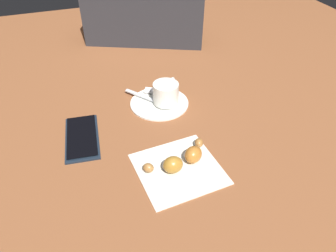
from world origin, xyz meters
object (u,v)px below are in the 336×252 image
at_px(saucer, 160,102).
at_px(sugar_packet, 158,91).
at_px(croissant, 182,159).
at_px(napkin, 179,168).
at_px(teaspoon, 156,101).
at_px(laptop_bag, 144,13).
at_px(espresso_cup, 166,93).
at_px(cell_phone, 82,137).

distance_m(saucer, sugar_packet, 0.04).
bearing_deg(croissant, napkin, -53.38).
xyz_separation_m(teaspoon, laptop_bag, (-0.36, 0.08, 0.08)).
height_order(saucer, espresso_cup, espresso_cup).
height_order(teaspoon, sugar_packet, teaspoon).
relative_size(napkin, cell_phone, 1.01).
bearing_deg(sugar_packet, laptop_bag, -70.58).
bearing_deg(laptop_bag, saucer, 103.54).
bearing_deg(cell_phone, sugar_packet, 117.61).
bearing_deg(sugar_packet, napkin, 110.70).
bearing_deg(saucer, teaspoon, -79.48).
bearing_deg(teaspoon, laptop_bag, 168.05).
bearing_deg(cell_phone, laptop_bag, 148.31).
height_order(espresso_cup, croissant, espresso_cup).
distance_m(napkin, croissant, 0.02).
bearing_deg(espresso_cup, teaspoon, -103.47).
height_order(croissant, cell_phone, croissant).
distance_m(saucer, teaspoon, 0.01).
height_order(sugar_packet, laptop_bag, laptop_bag).
relative_size(napkin, croissant, 1.08).
height_order(teaspoon, cell_phone, teaspoon).
relative_size(sugar_packet, cell_phone, 0.44).
bearing_deg(laptop_bag, cell_phone, 82.37).
xyz_separation_m(saucer, espresso_cup, (0.01, 0.01, 0.03)).
bearing_deg(cell_phone, napkin, 46.96).
xyz_separation_m(saucer, laptop_bag, (-0.36, 0.07, 0.09)).
distance_m(saucer, napkin, 0.23).
bearing_deg(teaspoon, napkin, -6.37).
xyz_separation_m(saucer, croissant, (0.22, -0.03, 0.02)).
xyz_separation_m(sugar_packet, napkin, (0.26, -0.04, -0.01)).
bearing_deg(croissant, sugar_packet, 172.41).
xyz_separation_m(saucer, napkin, (0.22, -0.03, -0.00)).
bearing_deg(napkin, saucer, 171.20).
bearing_deg(espresso_cup, croissant, -10.99).
distance_m(cell_phone, laptop_bag, 0.51).
bearing_deg(croissant, espresso_cup, 169.01).
xyz_separation_m(napkin, cell_phone, (-0.15, -0.16, 0.00)).
distance_m(sugar_packet, croissant, 0.26).
relative_size(croissant, laptop_bag, 0.38).
height_order(saucer, cell_phone, same).
bearing_deg(napkin, laptop_bag, 170.13).
relative_size(napkin, laptop_bag, 0.41).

